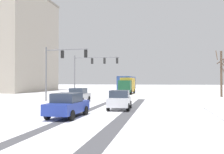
% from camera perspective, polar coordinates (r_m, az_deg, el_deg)
% --- Properties ---
extents(wheel_track_left_lane, '(0.94, 29.60, 0.01)m').
position_cam_1_polar(wheel_track_left_lane, '(18.19, 3.52, -8.56)').
color(wheel_track_left_lane, '#4C4C51').
rests_on(wheel_track_left_lane, ground).
extents(wheel_track_right_lane, '(0.71, 29.60, 0.01)m').
position_cam_1_polar(wheel_track_right_lane, '(18.94, -6.91, -8.25)').
color(wheel_track_right_lane, '#4C4C51').
rests_on(wheel_track_right_lane, ground).
extents(traffic_signal_near_left, '(5.44, 0.61, 6.50)m').
position_cam_1_polar(traffic_signal_near_left, '(29.64, -11.95, 3.36)').
color(traffic_signal_near_left, slate).
rests_on(traffic_signal_near_left, ground).
extents(traffic_signal_far_left, '(7.38, 0.41, 6.50)m').
position_cam_1_polar(traffic_signal_far_left, '(38.83, -4.58, 2.65)').
color(traffic_signal_far_left, slate).
rests_on(traffic_signal_far_left, ground).
extents(car_silver_lead, '(1.85, 4.11, 1.62)m').
position_cam_1_polar(car_silver_lead, '(27.90, -7.77, -4.20)').
color(car_silver_lead, '#B7BABF').
rests_on(car_silver_lead, ground).
extents(car_white_second, '(2.00, 4.18, 1.62)m').
position_cam_1_polar(car_white_second, '(21.05, 1.80, -5.29)').
color(car_white_second, silver).
rests_on(car_white_second, ground).
extents(car_blue_third, '(1.94, 4.15, 1.62)m').
position_cam_1_polar(car_blue_third, '(16.69, -10.31, -6.43)').
color(car_blue_third, '#233899').
rests_on(car_blue_third, ground).
extents(bus_oncoming, '(2.90, 11.07, 3.38)m').
position_cam_1_polar(bus_oncoming, '(54.68, 3.51, -1.35)').
color(bus_oncoming, '#284793').
rests_on(bus_oncoming, ground).
extents(box_truck_delivery, '(2.37, 7.43, 3.02)m').
position_cam_1_polar(box_truck_delivery, '(45.75, 3.56, -1.89)').
color(box_truck_delivery, '#194C2D').
rests_on(box_truck_delivery, ground).
extents(bare_tree_sidewalk_far, '(1.61, 1.68, 7.14)m').
position_cam_1_polar(bare_tree_sidewalk_far, '(40.55, 24.12, 1.19)').
color(bare_tree_sidewalk_far, brown).
rests_on(bare_tree_sidewalk_far, ground).
extents(office_building_far_left_block, '(20.58, 20.30, 22.30)m').
position_cam_1_polar(office_building_far_left_block, '(63.57, -24.47, 7.08)').
color(office_building_far_left_block, '#A89E8E').
rests_on(office_building_far_left_block, ground).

